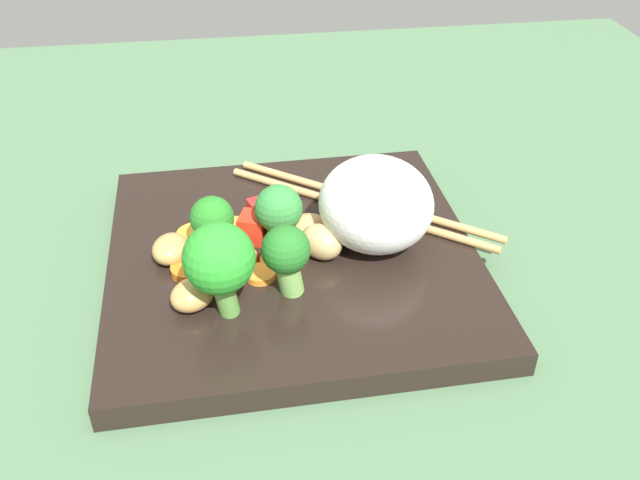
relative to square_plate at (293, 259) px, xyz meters
The scene contains 21 objects.
ground_plane 1.96cm from the square_plate, ahead, with size 110.00×110.00×2.00cm, color #4D714D.
square_plate is the anchor object (origin of this frame).
rice_mound 7.92cm from the square_plate, behind, with size 8.70×9.01×7.15cm, color white.
broccoli_floret_0 10.26cm from the square_plate, 50.63° to the left, with size 4.86×4.86×7.18cm.
broccoli_floret_1 7.24cm from the square_plate, ahead, with size 3.31×3.31×5.25cm.
broccoli_floret_2 6.88cm from the square_plate, 79.74° to the left, with size 3.45×3.45×5.69cm.
broccoli_floret_3 4.21cm from the square_plate, 43.53° to the right, with size 3.70×3.70×5.31cm.
carrot_slice_0 8.22cm from the square_plate, 13.53° to the left, with size 2.82×2.82×0.68cm, color orange.
carrot_slice_1 2.32cm from the square_plate, 56.20° to the left, with size 3.11×3.11×0.46cm, color orange.
carrot_slice_2 4.43cm from the square_plate, 15.13° to the left, with size 2.54×2.54×0.68cm, color orange.
carrot_slice_3 8.01cm from the square_plate, 18.67° to the right, with size 2.93×2.93×0.62cm, color gold.
carrot_slice_4 5.65cm from the square_plate, 33.32° to the right, with size 2.97×2.97×0.63cm, color orange.
carrot_slice_5 4.34cm from the square_plate, 48.84° to the left, with size 2.28×2.28×0.52cm, color orange.
pepper_chunk_0 6.70cm from the square_plate, 27.29° to the left, with size 3.15×2.62×1.41cm, color red.
pepper_chunk_1 3.99cm from the square_plate, 32.55° to the right, with size 2.01×2.17×2.22cm, color red.
pepper_chunk_2 4.11cm from the square_plate, 66.38° to the right, with size 3.13×2.84×2.31cm, color red.
chicken_piece_0 2.81cm from the square_plate, 133.19° to the right, with size 3.30×2.81×1.87cm, color tan.
chicken_piece_1 9.48cm from the square_plate, ahead, with size 3.32×2.74×2.02cm, color tan.
chicken_piece_2 9.77cm from the square_plate, 37.09° to the left, with size 3.23×2.71×2.11cm, color tan.
chicken_piece_3 3.36cm from the square_plate, 149.30° to the left, with size 3.48×2.56×2.73cm, color tan.
chopstick_pair 8.41cm from the square_plate, 141.01° to the right, with size 21.01×16.96×0.66cm.
Camera 1 is at (4.29, 43.92, 34.09)cm, focal length 39.27 mm.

